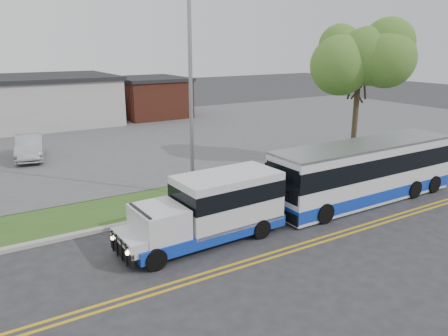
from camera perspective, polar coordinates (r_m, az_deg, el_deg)
ground at (r=17.45m, az=-8.57°, el=-8.06°), size 140.00×140.00×0.00m
lane_line_north at (r=14.34m, az=-2.30°, el=-13.48°), size 70.00×0.12×0.01m
lane_line_south at (r=14.11m, az=-1.68°, el=-13.99°), size 70.00×0.12×0.01m
curb at (r=18.36m, az=-9.95°, el=-6.62°), size 80.00×0.30×0.15m
verge at (r=19.95m, az=-11.89°, el=-4.94°), size 80.00×3.30×0.10m
parking_lot at (r=33.09m, az=-20.33°, el=2.73°), size 80.00×25.00×0.10m
brick_wing at (r=44.30m, az=-9.55°, el=9.13°), size 6.30×7.30×3.90m
tree_east at (r=26.81m, az=17.35°, el=13.45°), size 5.20×5.20×8.33m
streetlight_near at (r=19.79m, az=-4.28°, el=10.65°), size 0.35×1.53×9.50m
shuttle_bus at (r=16.08m, az=-1.40°, el=-5.01°), size 6.41×2.34×2.42m
transit_bus at (r=21.03m, az=17.87°, el=-0.47°), size 9.85×2.41×2.73m
parked_car_a at (r=29.77m, az=-24.03°, el=2.49°), size 2.34×4.64×1.46m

